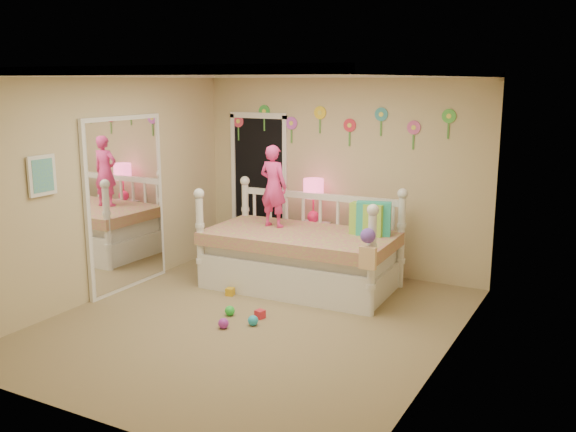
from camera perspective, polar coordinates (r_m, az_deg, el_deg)
The scene contains 18 objects.
floor at distance 6.81m, azimuth -3.17°, elevation -9.52°, with size 4.00×4.50×0.01m, color #7F684C.
ceiling at distance 6.34m, azimuth -3.45°, elevation 12.90°, with size 4.00×4.50×0.01m, color white.
back_wall at distance 8.42m, azimuth 4.73°, elevation 3.81°, with size 4.00×0.01×2.60m, color tan.
left_wall at distance 7.67m, azimuth -16.16°, elevation 2.56°, with size 0.01×4.50×2.60m, color tan.
right_wall at distance 5.68m, azimuth 14.15°, elevation -0.56°, with size 0.01×4.50×2.60m, color tan.
crown_molding at distance 6.34m, azimuth -3.45°, elevation 12.63°, with size 4.00×4.50×0.06m, color white, non-canonical shape.
daybed at distance 7.74m, azimuth 1.15°, elevation -1.94°, with size 2.33×1.25×1.26m, color white, non-canonical shape.
pillow_turquoise at distance 7.58m, azimuth 7.69°, elevation -0.23°, with size 0.40×0.14×0.40m, color #24B59A.
pillow_lime at distance 7.59m, azimuth 7.11°, elevation -0.29°, with size 0.40×0.15×0.38m, color #96CF3F.
child at distance 7.91m, azimuth -1.33°, elevation 2.70°, with size 0.38×0.25×1.03m, color #F3378D.
nightstand at distance 8.52m, azimuth 2.26°, elevation -2.75°, with size 0.39×0.30×0.65m, color white.
table_lamp at distance 8.37m, azimuth 2.30°, elevation 2.01°, with size 0.27×0.27×0.59m.
closet_doorway at distance 9.02m, azimuth -2.64°, elevation 2.68°, with size 0.90×0.04×2.07m, color black.
flower_decals at distance 8.38m, azimuth 4.20°, elevation 8.18°, with size 3.40×0.02×0.50m, color #B2668C, non-canonical shape.
mirror_closet at distance 7.90m, azimuth -14.34°, elevation 1.08°, with size 0.07×1.30×2.10m, color white.
wall_picture at distance 7.01m, azimuth -21.23°, elevation 3.41°, with size 0.05×0.34×0.42m, color white.
hanging_bag at distance 6.70m, azimuth 7.09°, elevation -3.05°, with size 0.20×0.16×0.36m, color beige, non-canonical shape.
toy_scatter at distance 7.18m, azimuth -4.17°, elevation -7.91°, with size 0.80×1.30×0.11m, color #996666, non-canonical shape.
Camera 1 is at (3.32, -5.39, 2.51)m, focal length 39.60 mm.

